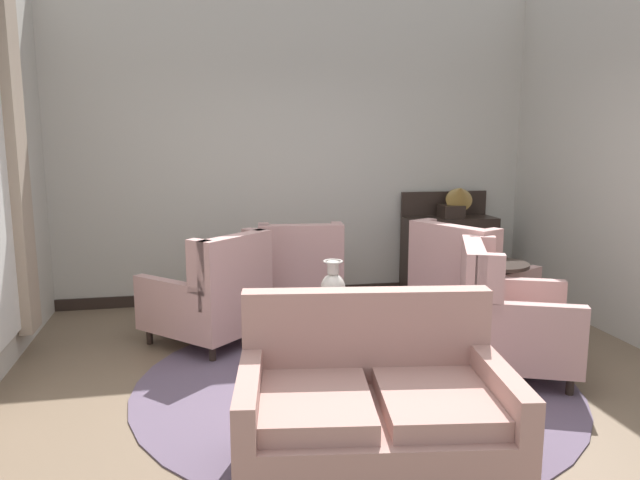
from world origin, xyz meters
TOP-DOWN VIEW (x-y plane):
  - ground at (0.00, 0.00)m, footprint 7.72×7.72m
  - wall_back at (0.00, 2.76)m, footprint 5.37×0.08m
  - wall_right at (2.60, 0.83)m, footprint 0.08×3.86m
  - baseboard_back at (0.00, 2.70)m, footprint 5.21×0.03m
  - area_rug at (0.00, 0.30)m, footprint 3.20×3.20m
  - coffee_table at (-0.04, 0.59)m, footprint 0.83×0.83m
  - porcelain_vase at (-0.10, 0.61)m, footprint 0.19×0.19m
  - settee at (-0.23, -0.91)m, footprint 1.51×1.09m
  - armchair_near_sideboard at (-1.00, 1.37)m, footprint 1.18×1.18m
  - armchair_back_corner at (1.28, 1.19)m, footprint 1.14×1.12m
  - armchair_beside_settee at (-0.12, 2.02)m, footprint 0.88×0.89m
  - armchair_far_left at (1.16, 0.26)m, footprint 1.08×1.09m
  - side_table at (1.40, 0.90)m, footprint 0.55×0.55m
  - sideboard at (1.65, 2.46)m, footprint 1.01×0.40m
  - gramophone at (1.69, 2.38)m, footprint 0.40×0.45m

SIDE VIEW (x-z plane):
  - ground at x=0.00m, z-range 0.00..0.00m
  - area_rug at x=0.00m, z-range 0.00..0.01m
  - baseboard_back at x=0.00m, z-range 0.00..0.12m
  - coffee_table at x=-0.04m, z-range 0.15..0.64m
  - settee at x=-0.23m, z-range -0.08..0.87m
  - armchair_near_sideboard at x=-1.00m, z-range -0.08..0.91m
  - armchair_beside_settee at x=-0.12m, z-range -0.06..0.91m
  - armchair_far_left at x=1.16m, z-range -0.07..0.93m
  - armchair_back_corner at x=1.28m, z-range -0.09..0.95m
  - side_table at x=1.40m, z-range 0.08..0.80m
  - sideboard at x=1.65m, z-range -0.07..1.10m
  - porcelain_vase at x=-0.10m, z-range 0.47..0.84m
  - gramophone at x=1.69m, z-range 0.88..1.34m
  - wall_back at x=0.00m, z-range 0.00..3.34m
  - wall_right at x=2.60m, z-range 0.00..3.34m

